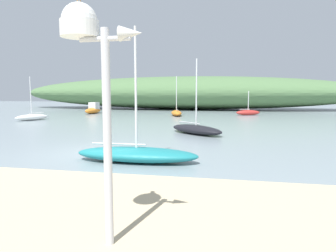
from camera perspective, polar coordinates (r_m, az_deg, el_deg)
ground_plane at (r=12.27m, az=-13.57°, el=-4.94°), size 120.00×120.00×0.00m
distant_hill at (r=42.79m, az=3.85°, el=6.43°), size 50.51×11.08×4.67m
mast_structure at (r=4.32m, az=-15.18°, el=14.56°), size 1.15×0.53×3.42m
sailboat_far_left at (r=17.15m, az=5.43°, el=-0.61°), size 3.73×3.46×4.30m
motorboat_off_point at (r=34.69m, az=-14.26°, el=3.13°), size 1.23×3.06×1.27m
sailboat_mid_channel at (r=28.01m, az=-24.84°, el=1.61°), size 2.10×2.92×3.73m
sailboat_by_sandbar at (r=10.33m, az=-6.11°, el=-5.39°), size 4.33×1.30×4.59m
sailboat_east_reach at (r=30.33m, az=1.64°, el=2.57°), size 1.84×3.40×4.02m
sailboat_inner_mooring at (r=32.26m, az=15.22°, el=2.54°), size 2.72×1.63×2.54m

